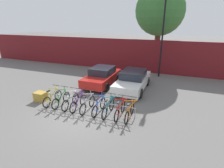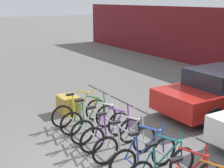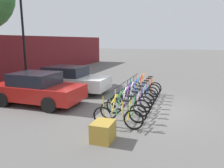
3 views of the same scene
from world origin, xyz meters
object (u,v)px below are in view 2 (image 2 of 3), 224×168
Objects in this scene: bicycle_green at (89,118)px; bicycle_purple at (112,133)px; bike_rack at (132,137)px; bicycle_silver at (126,143)px; car_red at (218,91)px; bicycle_blue at (144,156)px; bicycle_yellow at (79,111)px; bicycle_teal at (162,167)px; bicycle_white at (101,126)px; cargo_crate at (68,104)px.

bicycle_purple is at bearing 0.18° from bicycle_green.
bicycle_silver is at bearing -98.67° from bike_rack.
car_red reaches higher than bicycle_green.
bicycle_green is at bearing -100.84° from car_red.
bicycle_purple is 1.00× the size of bicycle_blue.
bicycle_yellow is 0.61m from bicycle_green.
bike_rack is 4.11m from car_red.
bicycle_silver is at bearing 177.05° from bicycle_teal.
bike_rack is 3.11× the size of bicycle_purple.
bike_rack is 3.11× the size of bicycle_blue.
bicycle_white is 1.10m from bicycle_silver.
cargo_crate is at bearing 170.49° from bicycle_yellow.
bicycle_purple is at bearing 177.05° from bicycle_teal.
bicycle_silver is at bearing -76.89° from car_red.
bicycle_yellow is 2.36m from bicycle_silver.
bicycle_blue is (0.67, -0.15, -0.12)m from bike_rack.
bicycle_teal is at bearing -2.20° from bicycle_silver.
bicycle_purple is at bearing -84.90° from car_red.
bicycle_white is at bearing -177.73° from bicycle_blue.
bicycle_white is 1.00× the size of bicycle_teal.
car_red is (-1.65, 4.13, 0.31)m from bicycle_blue.
bike_rack is at bearing -76.11° from car_red.
bicycle_blue reaches higher than bike_rack.
car_red is at bearing 87.14° from bicycle_white.
bicycle_white reaches higher than cargo_crate.
car_red is at bearing 115.07° from bicycle_teal.
bicycle_yellow is 1.26m from bicycle_white.
bicycle_green and bicycle_silver have the same top height.
bicycle_teal is 4.69m from car_red.
cargo_crate is (-2.79, 0.11, -0.10)m from bicycle_purple.
bicycle_blue is 0.43× the size of car_red.
bicycle_silver is 0.69m from bicycle_blue.
bicycle_teal is at bearing -0.91° from bicycle_white.
bicycle_yellow is at bearing 179.09° from bicycle_white.
bicycle_blue and bicycle_teal have the same top height.
cargo_crate is (-1.02, 0.11, -0.10)m from bicycle_yellow.
bicycle_silver is 1.00× the size of bicycle_blue.
bicycle_yellow is 3.05m from bicycle_blue.
cargo_crate is at bearing 175.73° from bicycle_teal.
cargo_crate is (-2.42, -4.03, -0.42)m from car_red.
bicycle_white is at bearing 0.18° from bicycle_green.
bike_rack is at bearing 169.68° from bicycle_blue.
bicycle_white is 1.00× the size of bicycle_purple.
bicycle_green is 1.00× the size of bicycle_blue.
car_red reaches higher than bicycle_purple.
bicycle_purple is at bearing -3.58° from bicycle_yellow.
cargo_crate is at bearing 176.46° from bicycle_green.
bicycle_yellow is 4.38m from car_red.
bicycle_purple is at bearing 177.80° from bicycle_silver.
bicycle_purple is 2.79m from cargo_crate.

